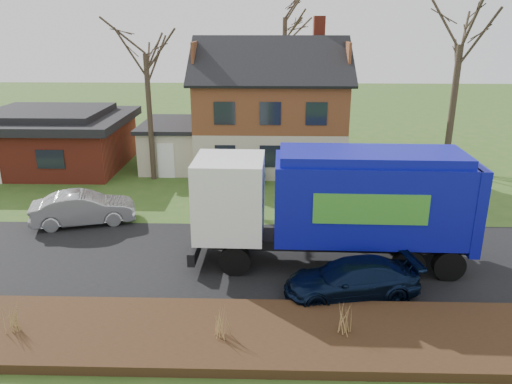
{
  "coord_description": "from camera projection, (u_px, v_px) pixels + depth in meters",
  "views": [
    {
      "loc": [
        1.98,
        -17.85,
        8.91
      ],
      "look_at": [
        1.41,
        2.5,
        1.95
      ],
      "focal_mm": 35.0,
      "sensor_mm": 36.0,
      "label": 1
    }
  ],
  "objects": [
    {
      "name": "ground",
      "position": [
        219.0,
        258.0,
        19.82
      ],
      "size": [
        120.0,
        120.0,
        0.0
      ],
      "primitive_type": "plane",
      "color": "#30531B",
      "rests_on": "ground"
    },
    {
      "name": "grass_clump_mid",
      "position": [
        222.0,
        323.0,
        14.24
      ],
      "size": [
        0.32,
        0.26,
        0.89
      ],
      "color": "#A07D47",
      "rests_on": "mulch_verge"
    },
    {
      "name": "grass_clump_east",
      "position": [
        344.0,
        318.0,
        14.46
      ],
      "size": [
        0.37,
        0.3,
        0.92
      ],
      "color": "#9A7644",
      "rests_on": "mulch_verge"
    },
    {
      "name": "mulch_verge",
      "position": [
        201.0,
        334.0,
        14.76
      ],
      "size": [
        80.0,
        3.5,
        0.3
      ],
      "primitive_type": "cube",
      "color": "black",
      "rests_on": "ground"
    },
    {
      "name": "silver_sedan",
      "position": [
        83.0,
        208.0,
        22.99
      ],
      "size": [
        4.86,
        2.85,
        1.51
      ],
      "primitive_type": "imported",
      "rotation": [
        0.0,
        0.0,
        1.86
      ],
      "color": "#A6AAAE",
      "rests_on": "ground"
    },
    {
      "name": "tree_back",
      "position": [
        285.0,
        0.0,
        38.13
      ],
      "size": [
        3.96,
        3.96,
        12.55
      ],
      "color": "#3E3025",
      "rests_on": "ground"
    },
    {
      "name": "main_house",
      "position": [
        262.0,
        103.0,
        31.63
      ],
      "size": [
        12.95,
        8.95,
        9.26
      ],
      "color": "beige",
      "rests_on": "ground"
    },
    {
      "name": "garbage_truck",
      "position": [
        339.0,
        200.0,
        18.64
      ],
      "size": [
        10.52,
        3.02,
        4.49
      ],
      "rotation": [
        0.0,
        0.0,
        -0.02
      ],
      "color": "black",
      "rests_on": "ground"
    },
    {
      "name": "ranch_house",
      "position": [
        51.0,
        139.0,
        31.85
      ],
      "size": [
        9.8,
        8.2,
        3.7
      ],
      "color": "maroon",
      "rests_on": "ground"
    },
    {
      "name": "road",
      "position": [
        219.0,
        258.0,
        19.81
      ],
      "size": [
        80.0,
        7.0,
        0.02
      ],
      "primitive_type": "cube",
      "color": "black",
      "rests_on": "ground"
    },
    {
      "name": "navy_wagon",
      "position": [
        351.0,
        279.0,
        16.84
      ],
      "size": [
        4.83,
        2.65,
        1.33
      ],
      "primitive_type": "imported",
      "rotation": [
        0.0,
        0.0,
        -1.39
      ],
      "color": "black",
      "rests_on": "ground"
    },
    {
      "name": "tree_front_west",
      "position": [
        144.0,
        33.0,
        27.18
      ],
      "size": [
        3.39,
        3.39,
        10.08
      ],
      "color": "#3B2F23",
      "rests_on": "ground"
    },
    {
      "name": "grass_clump_west",
      "position": [
        12.0,
        318.0,
        14.54
      ],
      "size": [
        0.31,
        0.26,
        0.83
      ],
      "color": "#9D8345",
      "rests_on": "mulch_verge"
    },
    {
      "name": "tree_front_east",
      "position": [
        464.0,
        19.0,
        25.68
      ],
      "size": [
        4.0,
        4.0,
        11.12
      ],
      "color": "#3B3123",
      "rests_on": "ground"
    }
  ]
}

